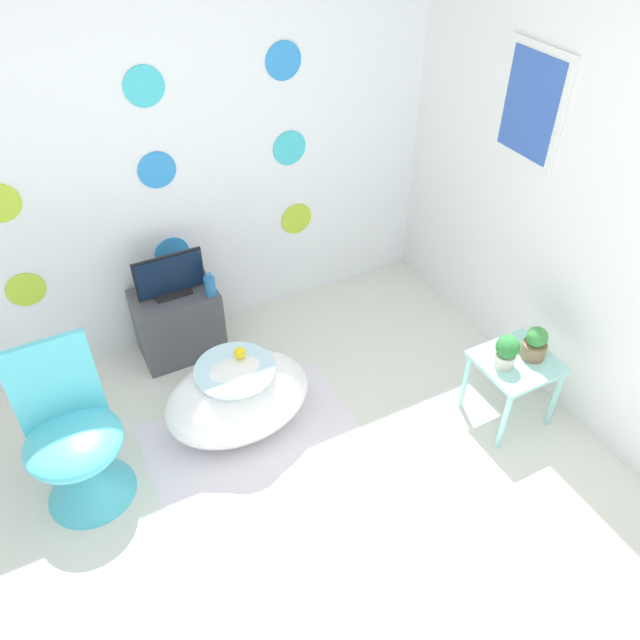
{
  "coord_description": "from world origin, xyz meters",
  "views": [
    {
      "loc": [
        -0.65,
        -1.11,
        2.75
      ],
      "look_at": [
        0.46,
        1.03,
        0.73
      ],
      "focal_mm": 35.0,
      "sensor_mm": 36.0,
      "label": 1
    }
  ],
  "objects_px": {
    "bathtub": "(238,398)",
    "potted_plant_left": "(507,351)",
    "vase": "(210,285)",
    "chair": "(80,457)",
    "tv": "(170,277)",
    "potted_plant_right": "(535,344)"
  },
  "relations": [
    {
      "from": "potted_plant_left",
      "to": "tv",
      "type": "bearing_deg",
      "value": 135.15
    },
    {
      "from": "vase",
      "to": "chair",
      "type": "bearing_deg",
      "value": -143.56
    },
    {
      "from": "bathtub",
      "to": "potted_plant_right",
      "type": "bearing_deg",
      "value": -22.39
    },
    {
      "from": "bathtub",
      "to": "potted_plant_left",
      "type": "distance_m",
      "value": 1.46
    },
    {
      "from": "chair",
      "to": "potted_plant_left",
      "type": "distance_m",
      "value": 2.23
    },
    {
      "from": "vase",
      "to": "potted_plant_right",
      "type": "xyz_separation_m",
      "value": [
        1.37,
        -1.28,
        -0.01
      ]
    },
    {
      "from": "bathtub",
      "to": "potted_plant_right",
      "type": "height_order",
      "value": "potted_plant_right"
    },
    {
      "from": "vase",
      "to": "potted_plant_right",
      "type": "height_order",
      "value": "potted_plant_right"
    },
    {
      "from": "bathtub",
      "to": "chair",
      "type": "xyz_separation_m",
      "value": [
        -0.84,
        -0.03,
        0.03
      ]
    },
    {
      "from": "bathtub",
      "to": "vase",
      "type": "height_order",
      "value": "vase"
    },
    {
      "from": "bathtub",
      "to": "vase",
      "type": "relative_size",
      "value": 5.5
    },
    {
      "from": "chair",
      "to": "potted_plant_left",
      "type": "relative_size",
      "value": 4.46
    },
    {
      "from": "bathtub",
      "to": "potted_plant_left",
      "type": "xyz_separation_m",
      "value": [
        1.3,
        -0.59,
        0.29
      ]
    },
    {
      "from": "chair",
      "to": "tv",
      "type": "bearing_deg",
      "value": 47.36
    },
    {
      "from": "tv",
      "to": "chair",
      "type": "bearing_deg",
      "value": -132.64
    },
    {
      "from": "chair",
      "to": "tv",
      "type": "distance_m",
      "value": 1.15
    },
    {
      "from": "tv",
      "to": "potted_plant_right",
      "type": "bearing_deg",
      "value": -41.6
    },
    {
      "from": "tv",
      "to": "potted_plant_right",
      "type": "xyz_separation_m",
      "value": [
        1.57,
        -1.4,
        -0.06
      ]
    },
    {
      "from": "potted_plant_right",
      "to": "chair",
      "type": "bearing_deg",
      "value": 166.04
    },
    {
      "from": "bathtub",
      "to": "vase",
      "type": "xyz_separation_m",
      "value": [
        0.11,
        0.67,
        0.28
      ]
    },
    {
      "from": "tv",
      "to": "potted_plant_left",
      "type": "bearing_deg",
      "value": -44.85
    },
    {
      "from": "potted_plant_left",
      "to": "chair",
      "type": "bearing_deg",
      "value": 165.28
    }
  ]
}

